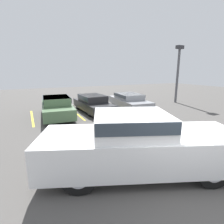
{
  "coord_description": "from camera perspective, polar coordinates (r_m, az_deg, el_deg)",
  "views": [
    {
      "loc": [
        -3.28,
        -2.9,
        2.95
      ],
      "look_at": [
        0.33,
        4.54,
        1.0
      ],
      "focal_mm": 28.0,
      "sensor_mm": 36.0,
      "label": 1
    }
  ],
  "objects": [
    {
      "name": "ground_plane",
      "position": [
        5.28,
        20.06,
        -21.61
      ],
      "size": [
        60.0,
        60.0,
        0.0
      ],
      "primitive_type": "plane",
      "color": "#4C4947"
    },
    {
      "name": "stall_stripe_a",
      "position": [
        12.37,
        -24.6,
        -1.74
      ],
      "size": [
        0.12,
        4.27,
        0.01
      ],
      "primitive_type": "cube",
      "color": "yellow",
      "rests_on": "ground_plane"
    },
    {
      "name": "stall_stripe_b",
      "position": [
        12.72,
        -11.62,
        -0.4
      ],
      "size": [
        0.12,
        4.27,
        0.01
      ],
      "primitive_type": "cube",
      "color": "yellow",
      "rests_on": "ground_plane"
    },
    {
      "name": "stall_stripe_c",
      "position": [
        13.69,
        0.1,
        0.84
      ],
      "size": [
        0.12,
        4.27,
        0.01
      ],
      "primitive_type": "cube",
      "color": "yellow",
      "rests_on": "ground_plane"
    },
    {
      "name": "stall_stripe_d",
      "position": [
        15.14,
        9.93,
        1.85
      ],
      "size": [
        0.12,
        4.27,
        0.01
      ],
      "primitive_type": "cube",
      "color": "yellow",
      "rests_on": "ground_plane"
    },
    {
      "name": "pickup_truck",
      "position": [
        5.2,
        9.55,
        -10.07
      ],
      "size": [
        6.01,
        3.93,
        1.81
      ],
      "rotation": [
        0.0,
        0.0,
        -0.38
      ],
      "color": "white",
      "rests_on": "ground_plane"
    },
    {
      "name": "parked_sedan_a",
      "position": [
        12.14,
        -17.57,
        1.91
      ],
      "size": [
        2.16,
        4.76,
        1.3
      ],
      "rotation": [
        0.0,
        0.0,
        -1.65
      ],
      "color": "#4C6B47",
      "rests_on": "ground_plane"
    },
    {
      "name": "parked_sedan_b",
      "position": [
        13.02,
        -6.29,
        3.03
      ],
      "size": [
        1.83,
        4.51,
        1.22
      ],
      "rotation": [
        0.0,
        0.0,
        -1.54
      ],
      "color": "#232326",
      "rests_on": "ground_plane"
    },
    {
      "name": "parked_sedan_c",
      "position": [
        14.34,
        5.57,
        3.86
      ],
      "size": [
        2.3,
        4.88,
        1.15
      ],
      "rotation": [
        0.0,
        0.0,
        -1.67
      ],
      "color": "gray",
      "rests_on": "ground_plane"
    },
    {
      "name": "light_post",
      "position": [
        17.67,
        20.74,
        12.9
      ],
      "size": [
        0.7,
        0.36,
        5.18
      ],
      "color": "#515156",
      "rests_on": "ground_plane"
    },
    {
      "name": "traffic_cone",
      "position": [
        9.57,
        18.43,
        -3.87
      ],
      "size": [
        0.51,
        0.51,
        0.53
      ],
      "color": "black",
      "rests_on": "ground_plane"
    },
    {
      "name": "wheel_stop_curb",
      "position": [
        15.04,
        -15.32,
        1.76
      ],
      "size": [
        1.63,
        0.2,
        0.14
      ],
      "primitive_type": "cube",
      "color": "#B7B2A8",
      "rests_on": "ground_plane"
    }
  ]
}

